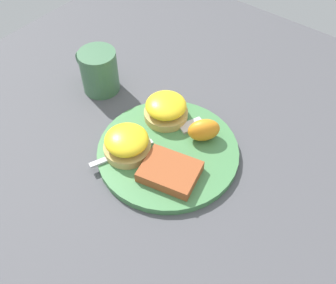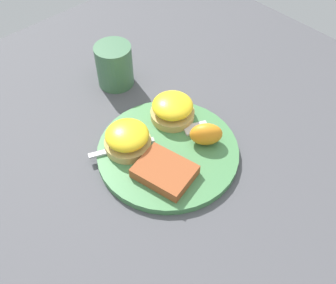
# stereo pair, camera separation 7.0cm
# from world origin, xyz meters

# --- Properties ---
(ground_plane) EXTENTS (1.10, 1.10, 0.00)m
(ground_plane) POSITION_xyz_m (0.00, 0.00, 0.00)
(ground_plane) COLOR #4C4C51
(plate) EXTENTS (0.26, 0.26, 0.01)m
(plate) POSITION_xyz_m (0.00, 0.00, 0.01)
(plate) COLOR #47844C
(plate) RESTS_ON ground_plane
(sandwich_benedict_left) EXTENTS (0.09, 0.09, 0.05)m
(sandwich_benedict_left) POSITION_xyz_m (0.05, -0.06, 0.04)
(sandwich_benedict_left) COLOR tan
(sandwich_benedict_left) RESTS_ON plate
(sandwich_benedict_right) EXTENTS (0.09, 0.09, 0.05)m
(sandwich_benedict_right) POSITION_xyz_m (0.05, 0.05, 0.04)
(sandwich_benedict_right) COLOR tan
(sandwich_benedict_right) RESTS_ON plate
(hashbrown_patty) EXTENTS (0.11, 0.10, 0.02)m
(hashbrown_patty) POSITION_xyz_m (-0.04, 0.04, 0.02)
(hashbrown_patty) COLOR #A14D28
(hashbrown_patty) RESTS_ON plate
(orange_wedge) EXTENTS (0.07, 0.07, 0.04)m
(orange_wedge) POSITION_xyz_m (-0.03, -0.06, 0.04)
(orange_wedge) COLOR orange
(orange_wedge) RESTS_ON plate
(fork) EXTENTS (0.11, 0.22, 0.00)m
(fork) POSITION_xyz_m (0.03, -0.00, 0.02)
(fork) COLOR silver
(fork) RESTS_ON plate
(cup) EXTENTS (0.11, 0.08, 0.09)m
(cup) POSITION_xyz_m (0.23, -0.06, 0.05)
(cup) COLOR #42704C
(cup) RESTS_ON ground_plane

